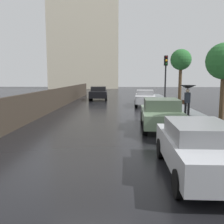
{
  "coord_description": "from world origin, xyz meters",
  "views": [
    {
      "loc": [
        0.84,
        -6.66,
        2.5
      ],
      "look_at": [
        0.4,
        5.28,
        0.86
      ],
      "focal_mm": 40.76,
      "sensor_mm": 36.0,
      "label": 1
    }
  ],
  "objects_px": {
    "car_black_far_ahead": "(98,93)",
    "street_tree_mid": "(224,62)",
    "car_white_behind_camera": "(145,98)",
    "traffic_light": "(166,72)",
    "street_tree_far": "(181,61)",
    "car_silver_near_kerb": "(199,147)",
    "pedestrian_with_umbrella_near": "(188,92)",
    "car_green_mid_road": "(161,113)"
  },
  "relations": [
    {
      "from": "car_silver_near_kerb",
      "to": "street_tree_far",
      "type": "relative_size",
      "value": 0.77
    },
    {
      "from": "car_green_mid_road",
      "to": "traffic_light",
      "type": "bearing_deg",
      "value": 81.85
    },
    {
      "from": "street_tree_far",
      "to": "street_tree_mid",
      "type": "bearing_deg",
      "value": -90.06
    },
    {
      "from": "car_white_behind_camera",
      "to": "street_tree_far",
      "type": "height_order",
      "value": "street_tree_far"
    },
    {
      "from": "traffic_light",
      "to": "street_tree_far",
      "type": "height_order",
      "value": "street_tree_far"
    },
    {
      "from": "car_white_behind_camera",
      "to": "pedestrian_with_umbrella_near",
      "type": "relative_size",
      "value": 2.35
    },
    {
      "from": "car_green_mid_road",
      "to": "car_white_behind_camera",
      "type": "height_order",
      "value": "car_green_mid_road"
    },
    {
      "from": "car_white_behind_camera",
      "to": "traffic_light",
      "type": "height_order",
      "value": "traffic_light"
    },
    {
      "from": "car_white_behind_camera",
      "to": "traffic_light",
      "type": "bearing_deg",
      "value": -60.24
    },
    {
      "from": "pedestrian_with_umbrella_near",
      "to": "street_tree_mid",
      "type": "height_order",
      "value": "street_tree_mid"
    },
    {
      "from": "car_white_behind_camera",
      "to": "car_silver_near_kerb",
      "type": "bearing_deg",
      "value": -86.13
    },
    {
      "from": "car_silver_near_kerb",
      "to": "car_green_mid_road",
      "type": "xyz_separation_m",
      "value": [
        -0.03,
        6.01,
        0.01
      ]
    },
    {
      "from": "car_white_behind_camera",
      "to": "car_green_mid_road",
      "type": "bearing_deg",
      "value": -86.51
    },
    {
      "from": "street_tree_mid",
      "to": "street_tree_far",
      "type": "bearing_deg",
      "value": 89.94
    },
    {
      "from": "traffic_light",
      "to": "street_tree_mid",
      "type": "xyz_separation_m",
      "value": [
        2.56,
        -4.61,
        0.45
      ]
    },
    {
      "from": "car_silver_near_kerb",
      "to": "street_tree_mid",
      "type": "height_order",
      "value": "street_tree_mid"
    },
    {
      "from": "car_green_mid_road",
      "to": "car_black_far_ahead",
      "type": "distance_m",
      "value": 16.36
    },
    {
      "from": "car_silver_near_kerb",
      "to": "street_tree_far",
      "type": "height_order",
      "value": "street_tree_far"
    },
    {
      "from": "car_white_behind_camera",
      "to": "street_tree_far",
      "type": "xyz_separation_m",
      "value": [
        3.86,
        3.67,
        3.43
      ]
    },
    {
      "from": "car_green_mid_road",
      "to": "pedestrian_with_umbrella_near",
      "type": "bearing_deg",
      "value": 59.64
    },
    {
      "from": "car_black_far_ahead",
      "to": "street_tree_mid",
      "type": "xyz_separation_m",
      "value": [
        8.47,
        -13.01,
        2.62
      ]
    },
    {
      "from": "pedestrian_with_umbrella_near",
      "to": "street_tree_mid",
      "type": "xyz_separation_m",
      "value": [
        1.93,
        -0.42,
        1.76
      ]
    },
    {
      "from": "traffic_light",
      "to": "street_tree_far",
      "type": "bearing_deg",
      "value": 68.01
    },
    {
      "from": "street_tree_mid",
      "to": "car_black_far_ahead",
      "type": "bearing_deg",
      "value": 123.08
    },
    {
      "from": "car_black_far_ahead",
      "to": "street_tree_far",
      "type": "distance_m",
      "value": 9.36
    },
    {
      "from": "car_white_behind_camera",
      "to": "street_tree_far",
      "type": "bearing_deg",
      "value": 47.71
    },
    {
      "from": "car_silver_near_kerb",
      "to": "car_white_behind_camera",
      "type": "distance_m",
      "value": 16.04
    },
    {
      "from": "car_green_mid_road",
      "to": "car_silver_near_kerb",
      "type": "bearing_deg",
      "value": -86.93
    },
    {
      "from": "traffic_light",
      "to": "street_tree_far",
      "type": "relative_size",
      "value": 0.75
    },
    {
      "from": "car_green_mid_road",
      "to": "pedestrian_with_umbrella_near",
      "type": "height_order",
      "value": "pedestrian_with_umbrella_near"
    },
    {
      "from": "car_black_far_ahead",
      "to": "street_tree_far",
      "type": "relative_size",
      "value": 0.81
    },
    {
      "from": "car_white_behind_camera",
      "to": "car_black_far_ahead",
      "type": "bearing_deg",
      "value": 133.23
    },
    {
      "from": "car_black_far_ahead",
      "to": "street_tree_mid",
      "type": "bearing_deg",
      "value": 120.4
    },
    {
      "from": "street_tree_far",
      "to": "pedestrian_with_umbrella_near",
      "type": "bearing_deg",
      "value": -100.39
    },
    {
      "from": "pedestrian_with_umbrella_near",
      "to": "street_tree_mid",
      "type": "bearing_deg",
      "value": -2.68
    },
    {
      "from": "car_white_behind_camera",
      "to": "street_tree_mid",
      "type": "distance_m",
      "value": 8.68
    },
    {
      "from": "car_silver_near_kerb",
      "to": "car_white_behind_camera",
      "type": "height_order",
      "value": "car_white_behind_camera"
    },
    {
      "from": "car_black_far_ahead",
      "to": "pedestrian_with_umbrella_near",
      "type": "bearing_deg",
      "value": 114.79
    },
    {
      "from": "car_black_far_ahead",
      "to": "street_tree_mid",
      "type": "height_order",
      "value": "street_tree_mid"
    },
    {
      "from": "car_green_mid_road",
      "to": "street_tree_far",
      "type": "xyz_separation_m",
      "value": [
        3.99,
        13.7,
        3.42
      ]
    },
    {
      "from": "car_black_far_ahead",
      "to": "car_green_mid_road",
      "type": "bearing_deg",
      "value": 103.27
    },
    {
      "from": "street_tree_far",
      "to": "car_silver_near_kerb",
      "type": "bearing_deg",
      "value": -101.35
    }
  ]
}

